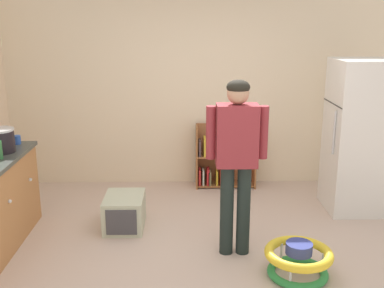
# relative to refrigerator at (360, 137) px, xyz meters

# --- Properties ---
(ground_plane) EXTENTS (12.00, 12.00, 0.00)m
(ground_plane) POSITION_rel_refrigerator_xyz_m (-1.80, -1.33, -0.89)
(ground_plane) COLOR beige
(ground_plane) RESTS_ON ground
(back_wall) EXTENTS (5.20, 0.06, 2.70)m
(back_wall) POSITION_rel_refrigerator_xyz_m (-1.80, 1.00, 0.46)
(back_wall) COLOR beige
(back_wall) RESTS_ON ground
(refrigerator) EXTENTS (0.73, 0.68, 1.78)m
(refrigerator) POSITION_rel_refrigerator_xyz_m (0.00, 0.00, 0.00)
(refrigerator) COLOR white
(refrigerator) RESTS_ON ground
(bookshelf) EXTENTS (0.80, 0.28, 0.85)m
(bookshelf) POSITION_rel_refrigerator_xyz_m (-1.54, 0.82, -0.52)
(bookshelf) COLOR #995F34
(bookshelf) RESTS_ON ground
(standing_person) EXTENTS (0.57, 0.22, 1.69)m
(standing_person) POSITION_rel_refrigerator_xyz_m (-1.56, -1.08, 0.13)
(standing_person) COLOR #1E2926
(standing_person) RESTS_ON ground
(baby_walker) EXTENTS (0.60, 0.60, 0.32)m
(baby_walker) POSITION_rel_refrigerator_xyz_m (-1.04, -1.52, -0.73)
(baby_walker) COLOR green
(baby_walker) RESTS_ON ground
(pet_carrier) EXTENTS (0.42, 0.55, 0.36)m
(pet_carrier) POSITION_rel_refrigerator_xyz_m (-2.70, -0.49, -0.71)
(pet_carrier) COLOR beige
(pet_carrier) RESTS_ON ground
(crock_pot) EXTENTS (0.30, 0.30, 0.27)m
(crock_pot) POSITION_rel_refrigerator_xyz_m (-3.92, -0.62, 0.13)
(crock_pot) COLOR black
(crock_pot) RESTS_ON kitchen_counter
(blue_cup) EXTENTS (0.08, 0.08, 0.09)m
(blue_cup) POSITION_rel_refrigerator_xyz_m (-3.85, -0.30, 0.06)
(blue_cup) COLOR blue
(blue_cup) RESTS_ON kitchen_counter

